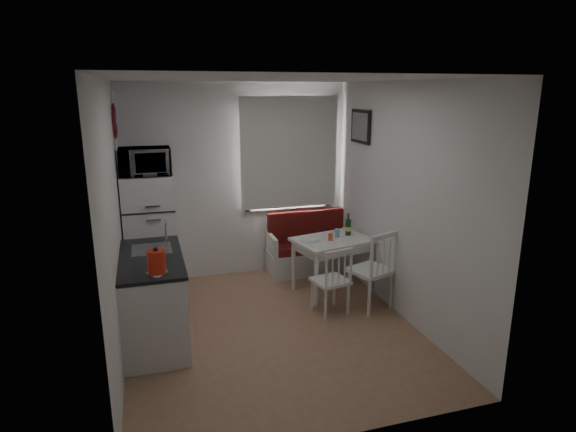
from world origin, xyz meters
The scene contains 22 objects.
floor centered at (0.00, 0.00, 0.00)m, with size 3.00×3.50×0.02m, color #996E51.
ceiling centered at (0.00, 0.00, 2.60)m, with size 3.00×3.50×0.02m, color white.
wall_back centered at (0.00, 1.75, 1.30)m, with size 3.00×0.02×2.60m, color white.
wall_front centered at (0.00, -1.75, 1.30)m, with size 3.00×0.02×2.60m, color white.
wall_left centered at (-1.50, 0.00, 1.30)m, with size 0.02×3.50×2.60m, color white.
wall_right centered at (1.50, 0.00, 1.30)m, with size 0.02×3.50×2.60m, color white.
window centered at (0.70, 1.72, 1.62)m, with size 1.22×0.06×1.47m, color white.
curtain centered at (0.70, 1.65, 1.68)m, with size 1.35×0.02×1.50m, color white.
kitchen_counter centered at (-1.20, 0.16, 0.46)m, with size 0.62×1.32×1.16m.
wall_sign centered at (-1.47, 1.45, 2.15)m, with size 0.40×0.40×0.03m, color #181F94.
picture_frame centered at (1.48, 1.10, 2.05)m, with size 0.04×0.52×0.42m, color black.
bench centered at (0.96, 1.51, 0.28)m, with size 1.19×0.46×0.85m.
dining_table centered at (1.00, 0.78, 0.62)m, with size 1.05×0.83×0.70m.
chair_left centered at (0.75, 0.12, 0.50)m, with size 0.44×0.43×0.43m.
chair_right centered at (1.25, 0.11, 0.59)m, with size 0.57×0.56×0.51m.
fridge centered at (-1.18, 1.40, 0.76)m, with size 0.61×0.61×1.52m, color white.
microwave centered at (-1.18, 1.35, 1.68)m, with size 0.59×0.40×0.33m, color white.
kettle centered at (-1.15, -0.38, 1.03)m, with size 0.19×0.19×0.25m, color red.
wine_bottle centered at (1.25, 0.88, 0.84)m, with size 0.07×0.07×0.28m, color #123B1C, non-canonical shape.
drinking_glass_orange centered at (0.95, 0.73, 0.74)m, with size 0.06×0.06×0.09m, color #DC4F24.
drinking_glass_blue centered at (1.08, 0.83, 0.75)m, with size 0.06×0.06×0.11m, color #7AB5D0.
plate centered at (0.70, 0.80, 0.71)m, with size 0.23×0.23×0.02m, color white.
Camera 1 is at (-1.19, -4.55, 2.50)m, focal length 30.00 mm.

